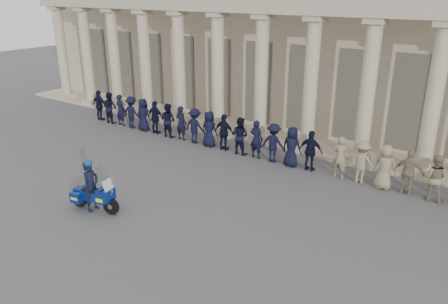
% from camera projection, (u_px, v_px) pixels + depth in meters
% --- Properties ---
extents(ground, '(90.00, 90.00, 0.00)m').
position_uv_depth(ground, '(176.00, 209.00, 15.53)').
color(ground, '#48484B').
rests_on(ground, ground).
extents(building, '(40.00, 12.50, 9.00)m').
position_uv_depth(building, '(340.00, 41.00, 25.26)').
color(building, tan).
rests_on(building, ground).
extents(officer_rank, '(21.25, 0.68, 1.79)m').
position_uv_depth(officer_rank, '(244.00, 136.00, 20.35)').
color(officer_rank, black).
rests_on(officer_rank, ground).
extents(motorcycle, '(2.00, 0.95, 1.29)m').
position_uv_depth(motorcycle, '(95.00, 196.00, 15.29)').
color(motorcycle, black).
rests_on(motorcycle, ground).
extents(rider, '(0.55, 0.74, 1.92)m').
position_uv_depth(rider, '(91.00, 185.00, 15.19)').
color(rider, black).
rests_on(rider, ground).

